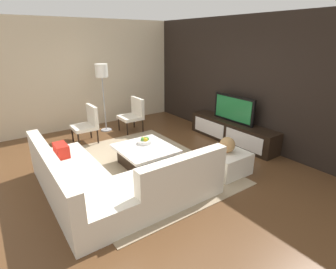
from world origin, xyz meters
The scene contains 14 objects.
ground_plane centered at (0.00, 0.00, 0.00)m, with size 14.00×14.00×0.00m, color brown.
feature_wall_back centered at (0.00, 2.70, 1.40)m, with size 6.40×0.12×2.80m, color black.
side_wall_left centered at (-3.20, 0.20, 1.40)m, with size 0.12×5.20×2.80m, color beige.
area_rug centered at (-0.10, 0.00, 0.01)m, with size 3.38×2.57×0.01m, color tan.
media_console centered at (0.00, 2.40, 0.25)m, with size 2.32×0.47×0.50m.
television centered at (0.00, 2.40, 0.80)m, with size 1.14×0.06×0.61m.
sectional_couch centered at (0.52, -0.89, 0.28)m, with size 2.50×2.34×0.81m.
coffee_table centered at (-0.10, 0.10, 0.20)m, with size 1.07×0.98×0.38m.
accent_chair_near centered at (-1.94, -0.35, 0.49)m, with size 0.54×0.52×0.87m.
floor_lamp centered at (-2.48, 0.30, 1.45)m, with size 0.31×0.31×1.73m.
ottoman centered at (0.97, 1.17, 0.20)m, with size 0.70×0.70×0.40m, color silver.
fruit_bowl centered at (-0.28, 0.20, 0.44)m, with size 0.28×0.28×0.14m.
accent_chair_far centered at (-2.03, 0.90, 0.49)m, with size 0.56×0.53×0.87m.
decorative_ball centered at (0.97, 1.17, 0.54)m, with size 0.28×0.28×0.28m, color #AD8451.
Camera 1 is at (3.89, -2.20, 2.34)m, focal length 28.15 mm.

